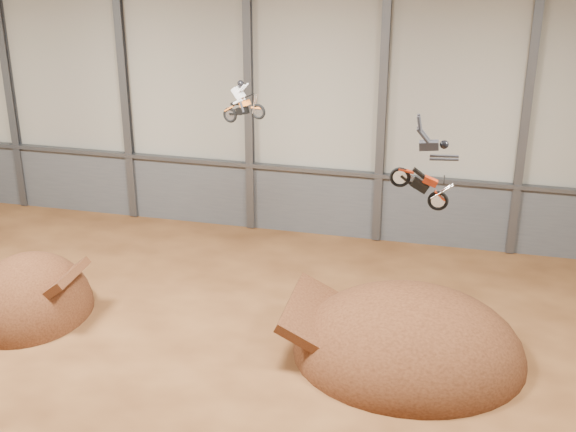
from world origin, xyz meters
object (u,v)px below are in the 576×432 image
object	(u,v)px
landing_ramp	(408,356)
fmx_rider_a	(245,99)
takeoff_ramp	(31,313)
fmx_rider_b	(416,162)

from	to	relation	value
landing_ramp	fmx_rider_a	world-z (taller)	fmx_rider_a
takeoff_ramp	fmx_rider_a	size ratio (longest dim) A/B	3.05
landing_ramp	fmx_rider_b	world-z (taller)	fmx_rider_b
landing_ramp	fmx_rider_b	distance (m)	9.36
takeoff_ramp	fmx_rider_b	distance (m)	18.54
takeoff_ramp	fmx_rider_a	xyz separation A→B (m)	(8.92, 2.94, 9.19)
takeoff_ramp	landing_ramp	xyz separation A→B (m)	(16.09, 0.39, 0.00)
fmx_rider_a	fmx_rider_b	size ratio (longest dim) A/B	0.70
takeoff_ramp	fmx_rider_b	bearing A→B (deg)	-8.19
fmx_rider_a	fmx_rider_b	world-z (taller)	fmx_rider_b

